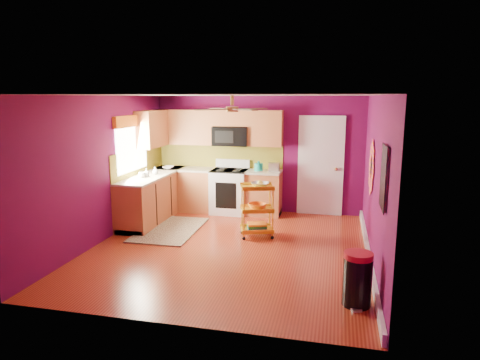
# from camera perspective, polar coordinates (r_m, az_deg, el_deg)

# --- Properties ---
(ground) EXTENTS (5.00, 5.00, 0.00)m
(ground) POSITION_cam_1_polar(r_m,az_deg,el_deg) (7.21, -1.37, -9.06)
(ground) COLOR maroon
(ground) RESTS_ON ground
(room_envelope) EXTENTS (4.54, 5.04, 2.52)m
(room_envelope) POSITION_cam_1_polar(r_m,az_deg,el_deg) (6.81, -1.22, 3.92)
(room_envelope) COLOR #5C0A42
(room_envelope) RESTS_ON ground
(lower_cabinets) EXTENTS (2.81, 2.31, 0.94)m
(lower_cabinets) POSITION_cam_1_polar(r_m,az_deg,el_deg) (9.13, -6.78, -1.96)
(lower_cabinets) COLOR #985029
(lower_cabinets) RESTS_ON ground
(electric_range) EXTENTS (0.76, 0.66, 1.13)m
(electric_range) POSITION_cam_1_polar(r_m,az_deg,el_deg) (9.23, -1.38, -1.44)
(electric_range) COLOR white
(electric_range) RESTS_ON ground
(upper_cabinetry) EXTENTS (2.80, 2.30, 1.26)m
(upper_cabinetry) POSITION_cam_1_polar(r_m,az_deg,el_deg) (9.23, -5.62, 6.78)
(upper_cabinetry) COLOR #985029
(upper_cabinetry) RESTS_ON ground
(left_window) EXTENTS (0.08, 1.35, 1.08)m
(left_window) POSITION_cam_1_polar(r_m,az_deg,el_deg) (8.58, -14.23, 5.75)
(left_window) COLOR white
(left_window) RESTS_ON ground
(panel_door) EXTENTS (0.95, 0.11, 2.15)m
(panel_door) POSITION_cam_1_polar(r_m,az_deg,el_deg) (9.15, 10.70, 1.71)
(panel_door) COLOR white
(panel_door) RESTS_ON ground
(right_wall_art) EXTENTS (0.04, 2.74, 1.04)m
(right_wall_art) POSITION_cam_1_polar(r_m,az_deg,el_deg) (6.33, 17.72, 1.12)
(right_wall_art) COLOR black
(right_wall_art) RESTS_ON ground
(ceiling_fan) EXTENTS (1.01, 1.01, 0.26)m
(ceiling_fan) POSITION_cam_1_polar(r_m,az_deg,el_deg) (6.96, -1.05, 9.51)
(ceiling_fan) COLOR #BF8C3F
(ceiling_fan) RESTS_ON ground
(shag_rug) EXTENTS (1.08, 1.73, 0.02)m
(shag_rug) POSITION_cam_1_polar(r_m,az_deg,el_deg) (8.23, -9.32, -6.54)
(shag_rug) COLOR #321D10
(shag_rug) RESTS_ON ground
(rolling_cart) EXTENTS (0.67, 0.57, 1.03)m
(rolling_cart) POSITION_cam_1_polar(r_m,az_deg,el_deg) (7.63, 2.36, -3.74)
(rolling_cart) COLOR gold
(rolling_cart) RESTS_ON ground
(trash_can) EXTENTS (0.45, 0.45, 0.66)m
(trash_can) POSITION_cam_1_polar(r_m,az_deg,el_deg) (5.44, 15.37, -12.62)
(trash_can) COLOR black
(trash_can) RESTS_ON ground
(teal_kettle) EXTENTS (0.18, 0.18, 0.21)m
(teal_kettle) POSITION_cam_1_polar(r_m,az_deg,el_deg) (9.03, 2.51, 1.77)
(teal_kettle) COLOR #139387
(teal_kettle) RESTS_ON lower_cabinets
(toaster) EXTENTS (0.22, 0.15, 0.18)m
(toaster) POSITION_cam_1_polar(r_m,az_deg,el_deg) (8.99, 4.57, 1.74)
(toaster) COLOR beige
(toaster) RESTS_ON lower_cabinets
(soap_bottle_a) EXTENTS (0.08, 0.08, 0.17)m
(soap_bottle_a) POSITION_cam_1_polar(r_m,az_deg,el_deg) (8.52, -12.35, 0.97)
(soap_bottle_a) COLOR #EA3F72
(soap_bottle_a) RESTS_ON lower_cabinets
(soap_bottle_b) EXTENTS (0.12, 0.12, 0.15)m
(soap_bottle_b) POSITION_cam_1_polar(r_m,az_deg,el_deg) (8.77, -11.23, 1.24)
(soap_bottle_b) COLOR white
(soap_bottle_b) RESTS_ON lower_cabinets
(counter_dish) EXTENTS (0.25, 0.25, 0.06)m
(counter_dish) POSITION_cam_1_polar(r_m,az_deg,el_deg) (9.39, -9.53, 1.66)
(counter_dish) COLOR white
(counter_dish) RESTS_ON lower_cabinets
(counter_cup) EXTENTS (0.13, 0.13, 0.11)m
(counter_cup) POSITION_cam_1_polar(r_m,az_deg,el_deg) (8.46, -12.94, 0.66)
(counter_cup) COLOR white
(counter_cup) RESTS_ON lower_cabinets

